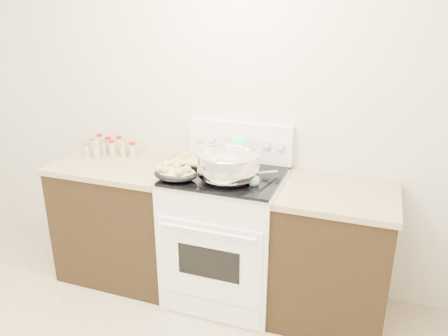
% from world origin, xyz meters
% --- Properties ---
extents(counter_left, '(0.93, 0.67, 0.92)m').
position_xyz_m(counter_left, '(-0.48, 1.43, 0.46)').
color(counter_left, black).
rests_on(counter_left, ground).
extents(counter_right, '(0.73, 0.67, 0.92)m').
position_xyz_m(counter_right, '(1.08, 1.43, 0.46)').
color(counter_right, black).
rests_on(counter_right, ground).
extents(kitchen_range, '(0.78, 0.73, 1.22)m').
position_xyz_m(kitchen_range, '(0.35, 1.42, 0.49)').
color(kitchen_range, white).
rests_on(kitchen_range, ground).
extents(mixing_bowl, '(0.51, 0.51, 0.24)m').
position_xyz_m(mixing_bowl, '(0.40, 1.32, 1.04)').
color(mixing_bowl, silver).
rests_on(mixing_bowl, kitchen_range).
extents(roasting_pan, '(0.31, 0.23, 0.12)m').
position_xyz_m(roasting_pan, '(0.08, 1.20, 0.99)').
color(roasting_pan, black).
rests_on(roasting_pan, kitchen_range).
extents(baking_sheet, '(0.40, 0.28, 0.06)m').
position_xyz_m(baking_sheet, '(0.08, 1.55, 0.96)').
color(baking_sheet, black).
rests_on(baking_sheet, kitchen_range).
extents(wooden_spoon, '(0.05, 0.25, 0.04)m').
position_xyz_m(wooden_spoon, '(0.35, 1.35, 0.95)').
color(wooden_spoon, tan).
rests_on(wooden_spoon, kitchen_range).
extents(blue_ladle, '(0.15, 0.25, 0.10)m').
position_xyz_m(blue_ladle, '(0.58, 1.30, 0.98)').
color(blue_ladle, '#8AB0CD').
rests_on(blue_ladle, kitchen_range).
extents(spice_jars, '(0.40, 0.23, 0.13)m').
position_xyz_m(spice_jars, '(-0.63, 1.56, 0.98)').
color(spice_jars, '#BFB28C').
rests_on(spice_jars, counter_left).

